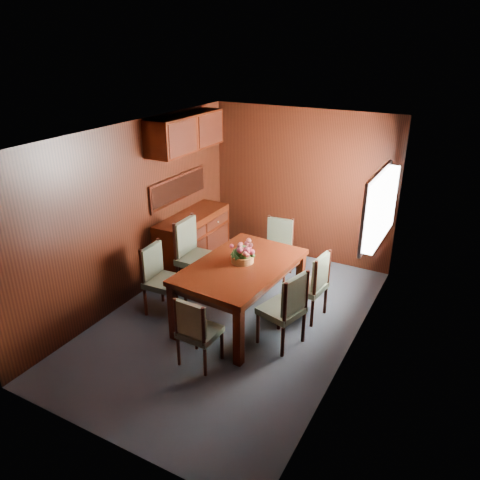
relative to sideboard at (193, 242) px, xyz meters
The scene contains 11 objects.
ground 1.66m from the sideboard, 38.66° to the right, with size 4.50×4.50×0.00m, color #323A44.
room_shell 1.78m from the sideboard, 30.23° to the right, with size 3.06×4.52×2.41m.
sideboard is the anchor object (origin of this frame).
dining_table 1.64m from the sideboard, 34.59° to the right, with size 1.16×1.75×0.79m.
chair_left_near 1.27m from the sideboard, 76.35° to the right, with size 0.45×0.47×0.94m.
chair_left_far 0.69m from the sideboard, 55.85° to the right, with size 0.50×0.52×1.08m.
chair_right_near 2.36m from the sideboard, 29.17° to the right, with size 0.54×0.55×0.96m.
chair_right_far 2.15m from the sideboard, 11.77° to the right, with size 0.46×0.48×0.92m.
chair_head 2.38m from the sideboard, 55.52° to the right, with size 0.42×0.40×0.86m.
chair_foot 1.31m from the sideboard, 19.87° to the left, with size 0.47×0.45×0.90m.
flower_centerpiece 1.64m from the sideboard, 32.73° to the right, with size 0.30×0.30×0.30m.
Camera 1 is at (2.53, -4.45, 3.38)m, focal length 35.00 mm.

